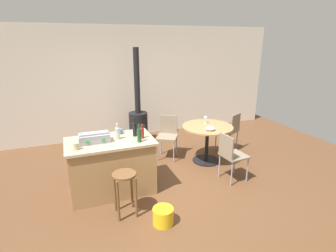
{
  "coord_description": "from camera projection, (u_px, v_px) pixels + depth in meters",
  "views": [
    {
      "loc": [
        -1.35,
        -3.71,
        2.35
      ],
      "look_at": [
        0.26,
        0.51,
        0.88
      ],
      "focal_mm": 28.3,
      "sensor_mm": 36.0,
      "label": 1
    }
  ],
  "objects": [
    {
      "name": "folding_chair_near",
      "position": [
        230.0,
        129.0,
        5.79
      ],
      "size": [
        0.54,
        0.54,
        0.85
      ],
      "color": "#7F705B",
      "rests_on": "ground_plane"
    },
    {
      "name": "bottle_2",
      "position": [
        142.0,
        133.0,
        4.14
      ],
      "size": [
        0.07,
        0.07,
        0.23
      ],
      "color": "maroon",
      "rests_on": "kitchen_island"
    },
    {
      "name": "serving_bowl",
      "position": [
        210.0,
        128.0,
        4.94
      ],
      "size": [
        0.18,
        0.18,
        0.07
      ],
      "primitive_type": "ellipsoid",
      "color": "white",
      "rests_on": "dining_table"
    },
    {
      "name": "ground_plane",
      "position": [
        164.0,
        186.0,
        4.48
      ],
      "size": [
        8.8,
        8.8,
        0.0
      ],
      "primitive_type": "plane",
      "color": "brown"
    },
    {
      "name": "folding_chair_left",
      "position": [
        231.0,
        154.0,
        4.52
      ],
      "size": [
        0.43,
        0.43,
        0.86
      ],
      "color": "#7F705B",
      "rests_on": "ground_plane"
    },
    {
      "name": "wooden_stool",
      "position": [
        125.0,
        185.0,
        3.62
      ],
      "size": [
        0.33,
        0.33,
        0.64
      ],
      "color": "brown",
      "rests_on": "ground_plane"
    },
    {
      "name": "dining_table",
      "position": [
        207.0,
        135.0,
        5.24
      ],
      "size": [
        0.99,
        0.99,
        0.75
      ],
      "color": "black",
      "rests_on": "ground_plane"
    },
    {
      "name": "folding_chair_far",
      "position": [
        168.0,
        134.0,
        5.46
      ],
      "size": [
        0.55,
        0.55,
        0.87
      ],
      "color": "#7F705B",
      "rests_on": "ground_plane"
    },
    {
      "name": "bottle_1",
      "position": [
        139.0,
        135.0,
        3.98
      ],
      "size": [
        0.06,
        0.06,
        0.28
      ],
      "color": "#194C23",
      "rests_on": "kitchen_island"
    },
    {
      "name": "cup_1",
      "position": [
        76.0,
        146.0,
        3.71
      ],
      "size": [
        0.12,
        0.08,
        0.1
      ],
      "color": "tan",
      "rests_on": "kitchen_island"
    },
    {
      "name": "wine_glass",
      "position": [
        206.0,
        118.0,
        5.35
      ],
      "size": [
        0.07,
        0.07,
        0.14
      ],
      "color": "silver",
      "rests_on": "dining_table"
    },
    {
      "name": "cup_0",
      "position": [
        120.0,
        131.0,
        4.34
      ],
      "size": [
        0.12,
        0.08,
        0.09
      ],
      "color": "#4C7099",
      "rests_on": "kitchen_island"
    },
    {
      "name": "kitchen_island",
      "position": [
        112.0,
        166.0,
        4.21
      ],
      "size": [
        1.34,
        0.78,
        0.88
      ],
      "color": "#A37A4C",
      "rests_on": "ground_plane"
    },
    {
      "name": "bottle_0",
      "position": [
        118.0,
        133.0,
        4.1
      ],
      "size": [
        0.07,
        0.07,
        0.25
      ],
      "color": "#B7B2AD",
      "rests_on": "kitchen_island"
    },
    {
      "name": "wood_stove",
      "position": [
        138.0,
        120.0,
        6.26
      ],
      "size": [
        0.44,
        0.45,
        2.21
      ],
      "color": "black",
      "rests_on": "ground_plane"
    },
    {
      "name": "bottle_3",
      "position": [
        135.0,
        129.0,
        4.23
      ],
      "size": [
        0.07,
        0.07,
        0.31
      ],
      "color": "black",
      "rests_on": "kitchen_island"
    },
    {
      "name": "back_wall",
      "position": [
        126.0,
        83.0,
        6.52
      ],
      "size": [
        8.0,
        0.1,
        2.7
      ],
      "primitive_type": "cube",
      "color": "beige",
      "rests_on": "ground_plane"
    },
    {
      "name": "toolbox",
      "position": [
        94.0,
        138.0,
        3.97
      ],
      "size": [
        0.45,
        0.23,
        0.16
      ],
      "color": "gray",
      "rests_on": "kitchen_island"
    },
    {
      "name": "plastic_bucket",
      "position": [
        163.0,
        216.0,
        3.53
      ],
      "size": [
        0.28,
        0.28,
        0.23
      ],
      "primitive_type": "cylinder",
      "color": "yellow",
      "rests_on": "ground_plane"
    }
  ]
}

